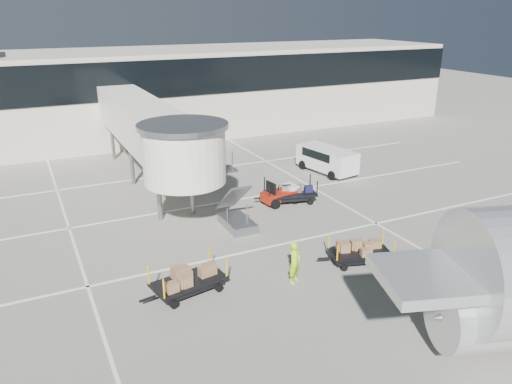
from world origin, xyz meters
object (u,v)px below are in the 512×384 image
baggage_tug (280,195)px  minivan (326,158)px  box_cart_near (361,252)px  suitcase_cart (290,194)px  box_cart_far (190,281)px  ground_worker (295,262)px

baggage_tug → minivan: bearing=26.8°
baggage_tug → box_cart_near: (-0.28, -8.69, -0.01)m
box_cart_near → suitcase_cart: bearing=100.5°
baggage_tug → box_cart_far: bearing=-145.9°
baggage_tug → ground_worker: bearing=-122.6°
baggage_tug → box_cart_near: baggage_tug is taller
suitcase_cart → ground_worker: (-4.73, -8.78, 0.45)m
suitcase_cart → minivan: minivan is taller
suitcase_cart → baggage_tug: bearing=-177.1°
box_cart_near → box_cart_far: size_ratio=0.92×
baggage_tug → box_cart_far: size_ratio=0.63×
box_cart_far → minivan: (14.85, 12.06, 0.51)m
box_cart_far → box_cart_near: bearing=-17.1°
suitcase_cart → box_cart_far: (-9.29, -7.66, 0.06)m
box_cart_near → ground_worker: (-3.83, -0.21, 0.43)m
suitcase_cart → minivan: bearing=52.2°
ground_worker → minivan: bearing=20.6°
suitcase_cart → box_cart_near: suitcase_cart is taller
minivan → box_cart_near: bearing=-126.4°
box_cart_far → minivan: minivan is taller
suitcase_cart → box_cart_far: bearing=-126.6°
box_cart_near → minivan: bearing=80.0°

